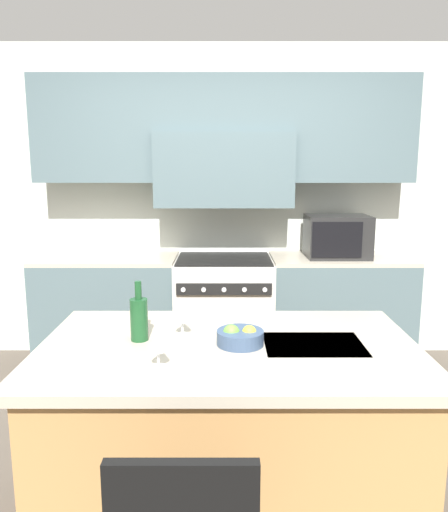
{
  "coord_description": "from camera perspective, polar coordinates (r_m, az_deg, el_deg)",
  "views": [
    {
      "loc": [
        -0.0,
        -2.4,
        1.7
      ],
      "look_at": [
        0.01,
        0.54,
        1.15
      ],
      "focal_mm": 35.0,
      "sensor_mm": 36.0,
      "label": 1
    }
  ],
  "objects": [
    {
      "name": "range_stove",
      "position": [
        4.24,
        -0.21,
        -6.45
      ],
      "size": [
        0.8,
        0.7,
        0.93
      ],
      "color": "beige",
      "rests_on": "ground_plane"
    },
    {
      "name": "microwave",
      "position": [
        4.22,
        12.58,
        2.23
      ],
      "size": [
        0.51,
        0.41,
        0.35
      ],
      "color": "black",
      "rests_on": "back_counter"
    },
    {
      "name": "wine_bottle",
      "position": [
        2.31,
        -9.88,
        -7.0
      ],
      "size": [
        0.08,
        0.08,
        0.28
      ],
      "color": "#194723",
      "rests_on": "kitchen_island"
    },
    {
      "name": "back_counter",
      "position": [
        4.26,
        -0.21,
        -6.32
      ],
      "size": [
        3.09,
        0.62,
        0.94
      ],
      "color": "#4C6066",
      "rests_on": "ground_plane"
    },
    {
      "name": "kitchen_island",
      "position": [
        2.46,
        0.36,
        -19.87
      ],
      "size": [
        1.69,
        1.03,
        0.9
      ],
      "color": "#B7844C",
      "rests_on": "ground_plane"
    },
    {
      "name": "ground_plane",
      "position": [
        2.94,
        -0.18,
        -24.77
      ],
      "size": [
        10.0,
        10.0,
        0.0
      ],
      "primitive_type": "plane",
      "color": "brown"
    },
    {
      "name": "wine_glass_far",
      "position": [
        2.35,
        -5.0,
        -6.43
      ],
      "size": [
        0.07,
        0.07,
        0.17
      ],
      "color": "white",
      "rests_on": "kitchen_island"
    },
    {
      "name": "fruit_bowl",
      "position": [
        2.25,
        1.64,
        -9.19
      ],
      "size": [
        0.21,
        0.21,
        0.09
      ],
      "color": "#384C6B",
      "rests_on": "kitchen_island"
    },
    {
      "name": "back_cabinetry",
      "position": [
        4.33,
        -0.22,
        8.89
      ],
      "size": [
        10.0,
        0.46,
        2.7
      ],
      "color": "silver",
      "rests_on": "ground_plane"
    },
    {
      "name": "wine_glass_near",
      "position": [
        1.99,
        -7.75,
        -9.57
      ],
      "size": [
        0.07,
        0.07,
        0.17
      ],
      "color": "white",
      "rests_on": "kitchen_island"
    }
  ]
}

